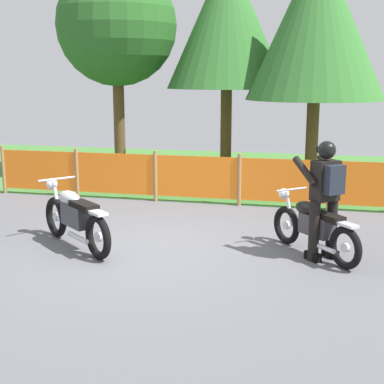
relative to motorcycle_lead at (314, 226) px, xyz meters
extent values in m
cube|color=#5B5B60|center=(-2.38, -0.17, -0.44)|extent=(24.00, 24.00, 0.02)
cube|color=#427A33|center=(-2.38, 6.73, -0.43)|extent=(24.00, 7.74, 0.01)
cylinder|color=#997547|center=(-6.74, 2.86, 0.09)|extent=(0.08, 0.08, 1.05)
cylinder|color=#997547|center=(-5.00, 2.86, 0.09)|extent=(0.08, 0.08, 1.05)
cylinder|color=#997547|center=(-3.25, 2.86, 0.09)|extent=(0.08, 0.08, 1.05)
cylinder|color=#997547|center=(-1.51, 2.86, 0.09)|extent=(0.08, 0.08, 1.05)
cylinder|color=#997547|center=(0.24, 2.86, 0.09)|extent=(0.08, 0.08, 1.05)
cube|color=orange|center=(-5.87, 2.86, 0.11)|extent=(1.66, 0.02, 0.85)
cube|color=orange|center=(-4.13, 2.86, 0.11)|extent=(1.66, 0.02, 0.85)
cube|color=orange|center=(-2.38, 2.86, 0.11)|extent=(1.66, 0.02, 0.85)
cube|color=orange|center=(-0.64, 2.86, 0.11)|extent=(1.66, 0.02, 0.85)
cube|color=orange|center=(1.11, 2.86, 0.11)|extent=(1.66, 0.02, 0.85)
cylinder|color=brown|center=(-5.01, 5.51, 0.93)|extent=(0.28, 0.28, 2.73)
sphere|color=#286023|center=(-5.01, 5.51, 3.33)|extent=(2.97, 2.97, 2.97)
cylinder|color=brown|center=(-2.32, 5.92, 0.69)|extent=(0.28, 0.28, 2.24)
cone|color=#33702D|center=(-2.32, 5.92, 3.45)|extent=(2.96, 2.96, 3.29)
cylinder|color=brown|center=(-0.17, 5.03, 0.58)|extent=(0.28, 0.28, 2.02)
cone|color=#33702D|center=(-0.17, 5.03, 3.30)|extent=(3.08, 3.08, 3.43)
torus|color=black|center=(-0.41, 0.48, -0.14)|extent=(0.46, 0.51, 0.59)
cylinder|color=silver|center=(-0.41, 0.48, -0.14)|extent=(0.13, 0.13, 0.13)
torus|color=black|center=(0.43, -0.50, -0.14)|extent=(0.46, 0.51, 0.59)
cylinder|color=silver|center=(0.43, -0.50, -0.14)|extent=(0.13, 0.13, 0.13)
cube|color=#38383D|center=(0.04, -0.04, 0.03)|extent=(0.53, 0.56, 0.30)
ellipsoid|color=black|center=(-0.10, 0.12, 0.23)|extent=(0.48, 0.51, 0.20)
cube|color=black|center=(0.19, -0.22, 0.20)|extent=(0.49, 0.52, 0.09)
cube|color=silver|center=(0.43, -0.50, 0.19)|extent=(0.33, 0.35, 0.04)
cylinder|color=silver|center=(-0.38, 0.44, 0.13)|extent=(0.18, 0.20, 0.53)
sphere|color=white|center=(-0.48, 0.55, 0.34)|extent=(0.23, 0.23, 0.17)
cylinder|color=silver|center=(-0.35, 0.41, 0.45)|extent=(0.44, 0.39, 0.03)
cylinder|color=silver|center=(0.12, -0.34, -0.20)|extent=(0.38, 0.43, 0.06)
torus|color=black|center=(-4.06, 0.02, -0.11)|extent=(0.57, 0.50, 0.65)
cylinder|color=silver|center=(-4.06, 0.02, -0.11)|extent=(0.15, 0.14, 0.14)
torus|color=black|center=(-2.96, -0.88, -0.11)|extent=(0.57, 0.50, 0.65)
cylinder|color=silver|center=(-2.96, -0.88, -0.11)|extent=(0.15, 0.14, 0.14)
cube|color=#38383D|center=(-3.47, -0.46, 0.08)|extent=(0.63, 0.58, 0.33)
ellipsoid|color=#B7B7C1|center=(-3.66, -0.32, 0.30)|extent=(0.56, 0.52, 0.22)
cube|color=black|center=(-3.28, -0.63, 0.27)|extent=(0.58, 0.53, 0.10)
cube|color=silver|center=(-2.96, -0.88, 0.25)|extent=(0.39, 0.36, 0.04)
cylinder|color=silver|center=(-4.02, -0.02, 0.19)|extent=(0.22, 0.19, 0.58)
sphere|color=white|center=(-4.14, 0.08, 0.42)|extent=(0.26, 0.26, 0.18)
cylinder|color=silver|center=(-3.99, -0.05, 0.53)|extent=(0.41, 0.49, 0.03)
cylinder|color=silver|center=(-3.33, -0.77, -0.17)|extent=(0.48, 0.41, 0.07)
cylinder|color=black|center=(0.01, -0.25, 0.00)|extent=(0.21, 0.21, 0.86)
cube|color=black|center=(0.01, -0.25, -0.37)|extent=(0.25, 0.27, 0.12)
cylinder|color=black|center=(0.25, -0.04, 0.00)|extent=(0.21, 0.21, 0.86)
cube|color=black|center=(0.25, -0.04, -0.37)|extent=(0.25, 0.27, 0.12)
cube|color=black|center=(0.13, -0.15, 0.71)|extent=(0.43, 0.42, 0.56)
cylinder|color=black|center=(-0.15, -0.16, 0.83)|extent=(0.39, 0.43, 0.38)
cylinder|color=black|center=(0.18, 0.13, 0.83)|extent=(0.39, 0.43, 0.38)
sphere|color=black|center=(0.13, -0.15, 1.13)|extent=(0.35, 0.35, 0.25)
cube|color=black|center=(0.07, -0.07, 1.13)|extent=(0.16, 0.14, 0.08)
cube|color=#1E232D|center=(0.24, -0.28, 0.75)|extent=(0.32, 0.30, 0.40)
camera|label=1|loc=(0.06, -7.94, 2.15)|focal=52.04mm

